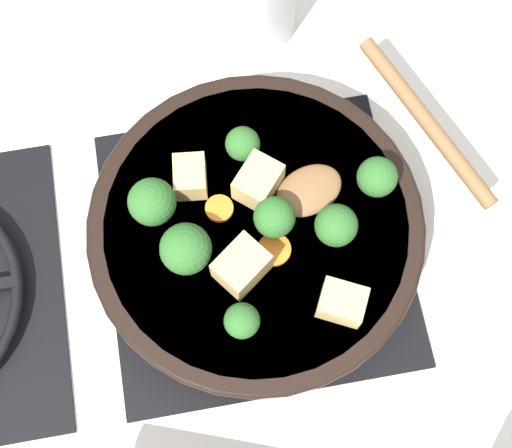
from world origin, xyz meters
TOP-DOWN VIEW (x-y plane):
  - ground_plane at (0.00, 0.00)m, footprint 2.40×2.40m
  - front_burner_grate at (0.00, 0.00)m, footprint 0.31×0.31m
  - skillet_pan at (-0.00, 0.00)m, footprint 0.45×0.35m
  - wooden_spoon at (0.05, -0.12)m, footprint 0.20×0.22m
  - tofu_cube_center_large at (0.05, 0.05)m, footprint 0.04×0.03m
  - tofu_cube_near_handle at (0.04, -0.01)m, footprint 0.05×0.05m
  - tofu_cube_east_chunk at (-0.04, 0.02)m, footprint 0.06×0.06m
  - tofu_cube_west_chunk at (-0.09, -0.06)m, footprint 0.05×0.05m
  - broccoli_floret_near_spoon at (-0.09, 0.03)m, footprint 0.03×0.03m
  - broccoli_floret_center_top at (0.07, 0.00)m, footprint 0.03×0.03m
  - broccoli_floret_east_rim at (0.02, -0.12)m, footprint 0.04×0.04m
  - broccoli_floret_west_rim at (-0.02, 0.07)m, footprint 0.05×0.05m
  - broccoli_floret_north_edge at (-0.02, -0.07)m, footprint 0.04×0.04m
  - broccoli_floret_south_cluster at (0.03, 0.09)m, footprint 0.05×0.05m
  - broccoli_floret_mid_floret at (-0.01, -0.02)m, footprint 0.04×0.04m
  - carrot_slice_orange_thin at (0.02, 0.03)m, footprint 0.03×0.03m
  - carrot_slice_near_center at (-0.03, -0.01)m, footprint 0.03×0.03m

SIDE VIEW (x-z plane):
  - ground_plane at x=0.00m, z-range 0.00..0.00m
  - front_burner_grate at x=0.00m, z-range 0.00..0.03m
  - skillet_pan at x=0.00m, z-range 0.03..0.08m
  - carrot_slice_orange_thin at x=0.02m, z-range 0.08..0.08m
  - carrot_slice_near_center at x=-0.03m, z-range 0.08..0.08m
  - wooden_spoon at x=0.05m, z-range 0.08..0.09m
  - tofu_cube_center_large at x=0.05m, z-range 0.08..0.11m
  - tofu_cube_west_chunk at x=-0.09m, z-range 0.08..0.11m
  - tofu_cube_near_handle at x=0.04m, z-range 0.08..0.11m
  - tofu_cube_east_chunk at x=-0.04m, z-range 0.08..0.11m
  - broccoli_floret_near_spoon at x=-0.09m, z-range 0.08..0.12m
  - broccoli_floret_center_top at x=0.07m, z-range 0.08..0.12m
  - broccoli_floret_east_rim at x=0.02m, z-range 0.08..0.13m
  - broccoli_floret_mid_floret at x=-0.01m, z-range 0.08..0.13m
  - broccoli_floret_north_edge at x=-0.02m, z-range 0.08..0.13m
  - broccoli_floret_south_cluster at x=0.03m, z-range 0.08..0.13m
  - broccoli_floret_west_rim at x=-0.02m, z-range 0.08..0.13m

